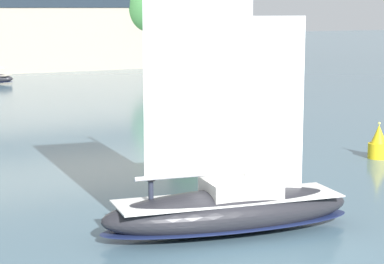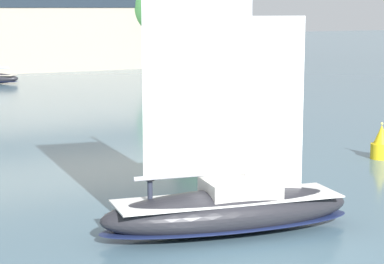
% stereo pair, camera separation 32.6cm
% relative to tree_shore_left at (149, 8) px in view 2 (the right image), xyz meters
% --- Properties ---
extents(ground_plane, '(400.00, 400.00, 0.00)m').
position_rel_tree_shore_left_xyz_m(ground_plane, '(-32.06, -75.84, -8.79)').
color(ground_plane, slate).
extents(waterfront_building, '(43.14, 17.96, 19.38)m').
position_rel_tree_shore_left_xyz_m(waterfront_building, '(-17.18, 7.21, 0.94)').
color(waterfront_building, tan).
rests_on(waterfront_building, ground).
extents(tree_shore_left, '(6.10, 6.10, 12.55)m').
position_rel_tree_shore_left_xyz_m(tree_shore_left, '(0.00, 0.00, 0.00)').
color(tree_shore_left, '#4C3828').
rests_on(tree_shore_left, ground).
extents(sailboat_main, '(10.74, 4.62, 14.29)m').
position_rel_tree_shore_left_xyz_m(sailboat_main, '(-32.04, -75.84, -7.66)').
color(sailboat_main, '#232328').
rests_on(sailboat_main, ground).
extents(sailboat_moored_near_marina, '(2.62, 6.95, 9.34)m').
position_rel_tree_shore_left_xyz_m(sailboat_moored_near_marina, '(-17.33, -46.91, -8.15)').
color(sailboat_moored_near_marina, white).
rests_on(sailboat_moored_near_marina, ground).
extents(channel_buoy, '(1.21, 1.21, 2.18)m').
position_rel_tree_shore_left_xyz_m(channel_buoy, '(-16.56, -67.54, -7.92)').
color(channel_buoy, yellow).
rests_on(channel_buoy, ground).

